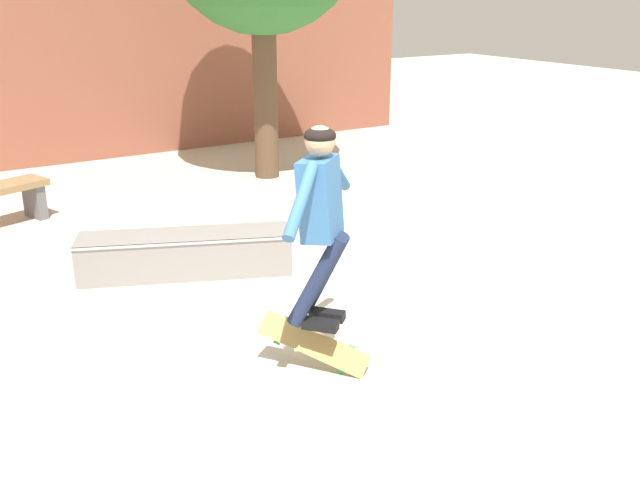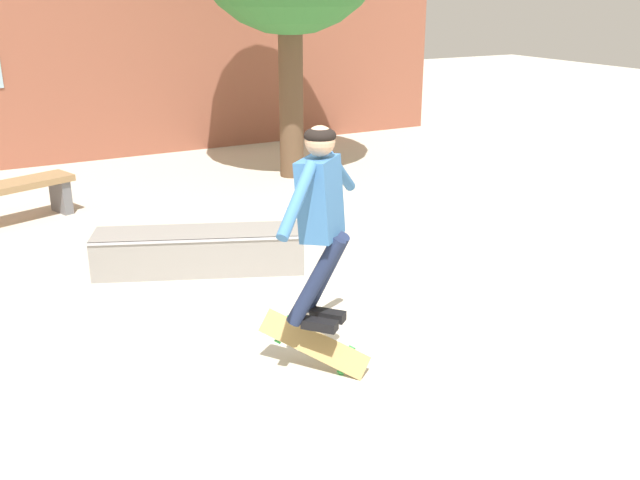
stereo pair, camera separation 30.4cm
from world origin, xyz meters
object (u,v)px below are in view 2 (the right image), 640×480
Objects in this scene: park_bench at (1,196)px; skater at (320,209)px; skate_ledge at (200,251)px; skateboard_flipping at (314,344)px.

skater is (1.75, -4.87, 0.90)m from park_bench.
skater is at bearing -64.52° from skate_ledge.
skateboard_flipping is at bearing -65.10° from skate_ledge.
skate_ledge is at bearing 138.37° from skateboard_flipping.
skate_ledge is 1.45× the size of skater.
skate_ledge is 3.11× the size of skateboard_flipping.
park_bench is at bearing 145.26° from skate_ledge.
skateboard_flipping is (0.10, -2.32, -0.00)m from skate_ledge.
park_bench is at bearing 155.50° from skateboard_flipping.
skate_ledge is at bearing 142.39° from skater.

